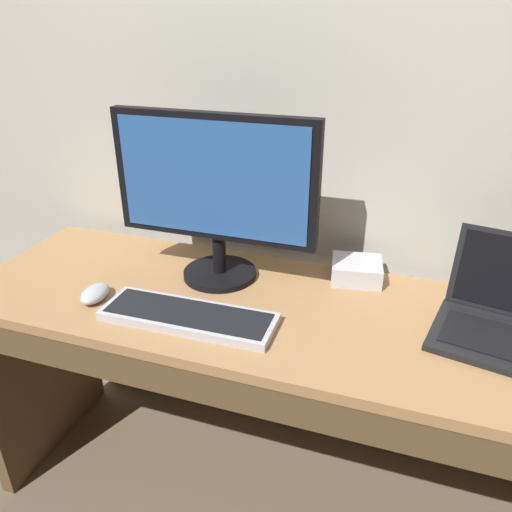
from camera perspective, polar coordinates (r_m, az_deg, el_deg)
ground_plane at (r=1.84m, az=3.30°, el=-26.46°), size 14.00×14.00×0.00m
back_wall at (r=1.47m, az=8.74°, el=20.74°), size 3.67×0.04×2.65m
desk at (r=1.43m, az=3.70°, el=-13.55°), size 1.84×0.57×0.76m
laptop_black at (r=1.34m, az=26.81°, el=-6.33°), size 0.35×0.35×0.22m
external_monitor at (r=1.36m, az=-4.78°, el=7.56°), size 0.58×0.22×0.48m
wired_keyboard at (r=1.27m, az=-7.79°, el=-6.91°), size 0.45×0.15×0.02m
computer_mouse at (r=1.42m, az=-18.05°, el=-4.13°), size 0.08×0.11×0.04m
external_drive_box at (r=1.47m, az=11.49°, el=-1.62°), size 0.16×0.15×0.06m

